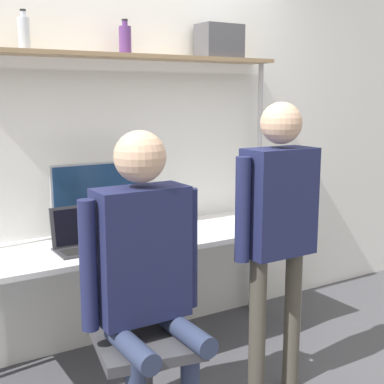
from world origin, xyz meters
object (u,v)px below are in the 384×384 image
(laptop, at_px, (85,237))
(bottle_clear, at_px, (24,33))
(monitor, at_px, (102,193))
(person_seated, at_px, (145,260))
(office_chair, at_px, (144,372))
(person_standing, at_px, (278,214))
(bottle_purple, at_px, (125,39))
(storage_box, at_px, (219,41))
(cell_phone, at_px, (128,242))

(laptop, distance_m, bottle_clear, 1.15)
(monitor, height_order, person_seated, person_seated)
(office_chair, distance_m, person_standing, 1.04)
(office_chair, bearing_deg, person_seated, -100.91)
(person_standing, bearing_deg, person_seated, 176.89)
(bottle_purple, xyz_separation_m, storage_box, (0.68, 0.00, 0.02))
(monitor, distance_m, bottle_clear, 1.00)
(monitor, distance_m, laptop, 0.35)
(monitor, height_order, laptop, monitor)
(laptop, height_order, bottle_clear, bottle_clear)
(office_chair, bearing_deg, cell_phone, 71.40)
(office_chair, height_order, bottle_clear, bottle_clear)
(bottle_purple, relative_size, storage_box, 0.70)
(monitor, relative_size, office_chair, 0.66)
(office_chair, xyz_separation_m, bottle_purple, (0.32, 0.84, 1.64))
(person_seated, height_order, storage_box, storage_box)
(office_chair, xyz_separation_m, bottle_clear, (-0.27, 0.84, 1.65))
(cell_phone, distance_m, person_standing, 0.89)
(monitor, bearing_deg, cell_phone, -78.22)
(laptop, xyz_separation_m, office_chair, (0.05, -0.62, -0.54))
(office_chair, bearing_deg, bottle_purple, 68.88)
(person_seated, bearing_deg, laptop, 93.83)
(cell_phone, relative_size, person_standing, 0.09)
(bottle_clear, height_order, storage_box, storage_box)
(monitor, xyz_separation_m, cell_phone, (0.05, -0.25, -0.25))
(monitor, xyz_separation_m, person_seated, (-0.15, -0.87, -0.16))
(bottle_purple, relative_size, bottle_clear, 0.95)
(storage_box, bearing_deg, office_chair, -140.04)
(storage_box, bearing_deg, bottle_clear, 180.00)
(laptop, bearing_deg, cell_phone, -7.81)
(laptop, distance_m, person_standing, 1.08)
(cell_phone, bearing_deg, laptop, 172.19)
(cell_phone, xyz_separation_m, bottle_clear, (-0.46, 0.26, 1.17))
(cell_phone, relative_size, bottle_clear, 0.71)
(office_chair, height_order, person_seated, person_seated)
(person_standing, bearing_deg, office_chair, 173.67)
(monitor, distance_m, person_standing, 1.10)
(monitor, distance_m, bottle_purple, 0.93)
(laptop, height_order, storage_box, storage_box)
(laptop, bearing_deg, storage_box, 11.98)
(person_standing, height_order, bottle_purple, bottle_purple)
(office_chair, distance_m, bottle_purple, 1.87)
(laptop, bearing_deg, bottle_purple, 30.72)
(monitor, height_order, office_chair, monitor)
(person_seated, bearing_deg, bottle_clear, 106.39)
(monitor, height_order, bottle_clear, bottle_clear)
(cell_phone, relative_size, bottle_purple, 0.75)
(office_chair, relative_size, storage_box, 3.27)
(monitor, height_order, bottle_purple, bottle_purple)
(laptop, height_order, person_seated, person_seated)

